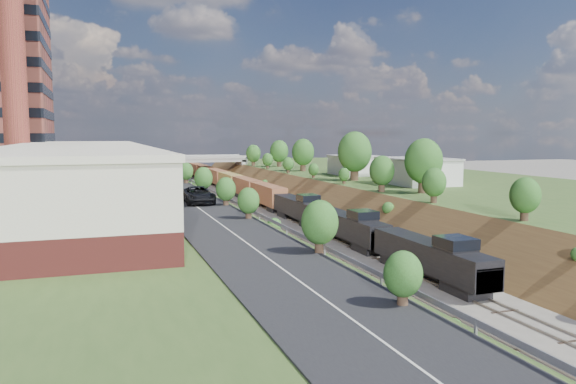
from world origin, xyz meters
The scene contains 18 objects.
ground centered at (0.00, 0.00, 0.00)m, with size 400.00×400.00×0.00m, color #6B665B.
platform_left centered at (-33.00, 60.00, 2.50)m, with size 44.00×180.00×5.00m, color #375222.
platform_right centered at (33.00, 60.00, 2.50)m, with size 44.00×180.00×5.00m, color #375222.
embankment_left centered at (-11.00, 60.00, 0.00)m, with size 7.07×180.00×7.07m, color brown.
embankment_right centered at (11.00, 60.00, 0.00)m, with size 7.07×180.00×7.07m, color brown.
rail_left_track centered at (-2.60, 60.00, 0.09)m, with size 1.58×180.00×0.18m, color gray.
rail_right_track centered at (2.60, 60.00, 0.09)m, with size 1.58×180.00×0.18m, color gray.
road centered at (-15.50, 60.00, 5.05)m, with size 8.00×180.00×0.10m, color black.
guardrail centered at (-11.40, 59.80, 5.55)m, with size 0.10×171.00×0.70m.
commercial_building centered at (-28.00, 38.00, 8.51)m, with size 14.30×62.30×7.00m.
smokestack centered at (-36.00, 56.00, 25.00)m, with size 3.20×3.20×40.00m, color maroon.
overpass centered at (0.00, 122.00, 4.92)m, with size 24.50×8.30×7.40m.
white_building_near centered at (23.50, 52.00, 7.00)m, with size 9.00×12.00×4.00m, color silver.
white_building_far centered at (23.00, 74.00, 6.80)m, with size 8.00×10.00×3.60m, color silver.
tree_right_large centered at (17.00, 40.00, 9.38)m, with size 5.25×5.25×7.61m.
tree_left_crest centered at (-11.80, 20.00, 7.04)m, with size 2.45×2.45×3.55m.
freight_train centered at (2.60, 81.04, 2.43)m, with size 2.75×140.94×4.55m.
suv centered at (-14.82, 37.74, 6.09)m, with size 3.28×7.11×1.98m, color black.
Camera 1 is at (-25.98, -27.49, 13.31)m, focal length 35.00 mm.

